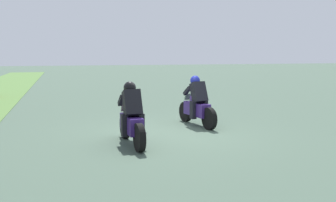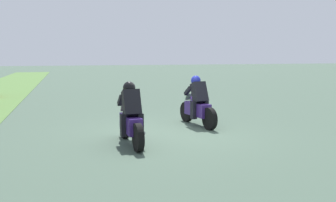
% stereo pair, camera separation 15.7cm
% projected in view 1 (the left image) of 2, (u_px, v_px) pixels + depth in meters
% --- Properties ---
extents(ground_plane, '(120.00, 120.00, 0.00)m').
position_uv_depth(ground_plane, '(169.00, 133.00, 9.99)').
color(ground_plane, '#415546').
extents(rider_lane_a, '(2.03, 0.61, 1.51)m').
position_uv_depth(rider_lane_a, '(197.00, 105.00, 11.01)').
color(rider_lane_a, black).
rests_on(rider_lane_a, ground_plane).
extents(rider_lane_b, '(2.04, 0.55, 1.51)m').
position_uv_depth(rider_lane_b, '(132.00, 119.00, 8.69)').
color(rider_lane_b, black).
rests_on(rider_lane_b, ground_plane).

